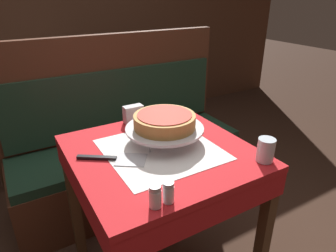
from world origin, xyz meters
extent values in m
cube|color=red|center=(0.00, 0.00, 0.76)|extent=(0.75, 0.75, 0.03)
cube|color=white|center=(0.00, 0.00, 0.77)|extent=(0.46, 0.46, 0.00)
cube|color=red|center=(0.00, 0.00, 0.69)|extent=(0.74, 0.74, 0.11)
cube|color=#4C331E|center=(0.34, -0.34, 0.37)|extent=(0.05, 0.05, 0.74)
cube|color=#4C331E|center=(-0.34, 0.34, 0.37)|extent=(0.05, 0.05, 0.74)
cube|color=#4C331E|center=(0.34, 0.34, 0.37)|extent=(0.05, 0.05, 0.74)
cube|color=beige|center=(-0.29, 1.63, 0.76)|extent=(0.81, 0.81, 0.03)
cube|color=white|center=(-0.29, 1.63, 0.78)|extent=(0.50, 0.50, 0.00)
cube|color=beige|center=(-0.29, 1.63, 0.66)|extent=(0.80, 0.80, 0.17)
cube|color=#4C331E|center=(0.08, 1.27, 0.37)|extent=(0.05, 0.05, 0.74)
cube|color=#4C331E|center=(0.08, 2.00, 0.37)|extent=(0.05, 0.05, 0.74)
cube|color=#4C2819|center=(0.14, 0.71, 0.20)|extent=(1.58, 0.50, 0.39)
cube|color=#193323|center=(0.14, 0.71, 0.42)|extent=(1.55, 0.49, 0.06)
cube|color=#4C2819|center=(0.14, 0.93, 0.80)|extent=(1.58, 0.06, 0.70)
cube|color=#193323|center=(0.14, 0.89, 0.70)|extent=(1.52, 0.02, 0.45)
cube|color=#4C2D1E|center=(0.00, 2.22, 1.20)|extent=(6.00, 0.04, 2.40)
cylinder|color=#ADADB2|center=(0.05, 0.17, 0.80)|extent=(0.01, 0.01, 0.06)
cylinder|color=#ADADB2|center=(-0.05, 0.00, 0.80)|extent=(0.01, 0.01, 0.06)
cylinder|color=#ADADB2|center=(0.15, 0.00, 0.80)|extent=(0.01, 0.01, 0.06)
cylinder|color=#ADADB2|center=(0.05, 0.06, 0.83)|extent=(0.24, 0.24, 0.01)
cylinder|color=silver|center=(0.05, 0.06, 0.83)|extent=(0.34, 0.34, 0.01)
cylinder|color=silver|center=(0.05, 0.06, 0.84)|extent=(0.35, 0.35, 0.01)
cylinder|color=#C68E47|center=(0.05, 0.06, 0.88)|extent=(0.28, 0.28, 0.06)
cylinder|color=#B22819|center=(0.05, 0.06, 0.91)|extent=(0.24, 0.24, 0.01)
cube|color=#BCBCC1|center=(-0.15, -0.02, 0.78)|extent=(0.16, 0.15, 0.00)
cube|color=black|center=(-0.27, 0.06, 0.78)|extent=(0.15, 0.11, 0.01)
cylinder|color=silver|center=(0.32, -0.30, 0.82)|extent=(0.07, 0.07, 0.10)
cylinder|color=silver|center=(-0.20, -0.32, 0.81)|extent=(0.04, 0.04, 0.06)
cylinder|color=#B7B7BC|center=(-0.20, -0.32, 0.85)|extent=(0.04, 0.04, 0.02)
cylinder|color=silver|center=(-0.15, -0.32, 0.80)|extent=(0.04, 0.04, 0.06)
cylinder|color=#B7B7BC|center=(-0.15, -0.32, 0.84)|extent=(0.04, 0.04, 0.02)
cube|color=#B2B2B7|center=(0.02, 0.33, 0.82)|extent=(0.10, 0.05, 0.09)
cube|color=black|center=(-0.34, 1.53, 0.79)|extent=(0.14, 0.14, 0.03)
cylinder|color=black|center=(-0.34, 1.53, 0.87)|extent=(0.01, 0.01, 0.14)
cylinder|color=gold|center=(-0.34, 1.58, 0.86)|extent=(0.04, 0.04, 0.10)
cylinder|color=#99194C|center=(-0.34, 1.48, 0.86)|extent=(0.04, 0.04, 0.10)
camera|label=1|loc=(-0.55, -1.00, 1.41)|focal=32.00mm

